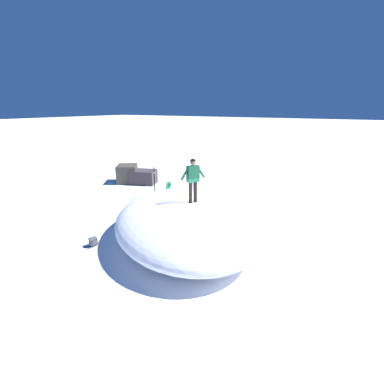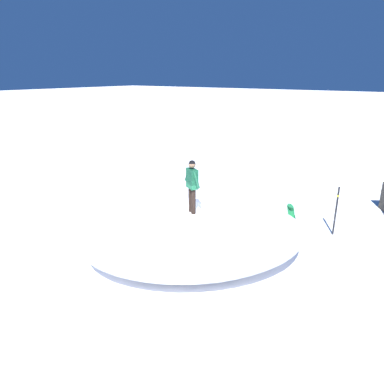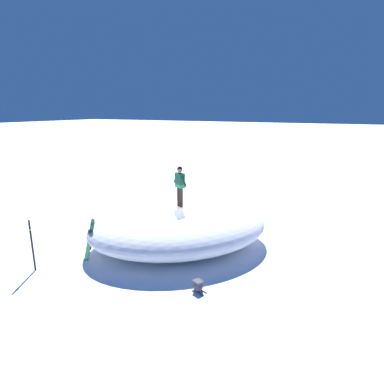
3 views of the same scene
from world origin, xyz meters
name	(u,v)px [view 3 (image 3 of 3)]	position (x,y,z in m)	size (l,w,h in m)	color
ground	(168,246)	(0.00, 0.00, 0.00)	(240.00, 240.00, 0.00)	white
snow_mound	(179,226)	(-0.30, -0.38, 0.79)	(7.20, 5.37, 1.58)	white
snowboarder_standing	(180,183)	(-0.23, -0.59, 2.55)	(0.90, 0.59, 1.64)	black
snowboard_primary_upright	(90,239)	(2.00, 2.21, 0.78)	(0.41, 0.50, 1.52)	#1E8C47
backpack_near	(198,285)	(-2.52, 2.35, 0.18)	(0.52, 0.38, 0.34)	#4C4C51
trail_marker_pole	(32,244)	(3.04, 3.81, 0.96)	(0.10, 0.10, 1.84)	black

